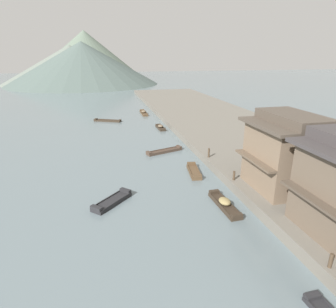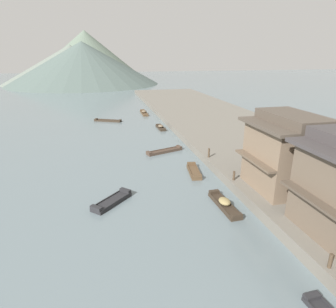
{
  "view_description": "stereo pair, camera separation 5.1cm",
  "coord_description": "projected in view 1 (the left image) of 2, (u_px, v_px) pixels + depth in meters",
  "views": [
    {
      "loc": [
        -3.55,
        -4.23,
        11.25
      ],
      "look_at": [
        2.52,
        21.22,
        2.12
      ],
      "focal_mm": 30.53,
      "sensor_mm": 36.0,
      "label": 1
    },
    {
      "loc": [
        -3.5,
        -4.24,
        11.25
      ],
      "look_at": [
        2.52,
        21.22,
        2.12
      ],
      "focal_mm": 30.53,
      "sensor_mm": 36.0,
      "label": 2
    }
  ],
  "objects": [
    {
      "name": "boat_midriver_upstream",
      "position": [
        112.0,
        201.0,
        22.75
      ],
      "size": [
        3.38,
        3.41,
        0.54
      ],
      "color": "#232326",
      "rests_on": "ground"
    },
    {
      "name": "boat_moored_third",
      "position": [
        160.0,
        127.0,
        45.65
      ],
      "size": [
        1.05,
        3.59,
        0.67
      ],
      "color": "#33281E",
      "rests_on": "ground"
    },
    {
      "name": "boat_midriver_drifting",
      "position": [
        224.0,
        204.0,
        22.21
      ],
      "size": [
        1.09,
        4.26,
        0.72
      ],
      "color": "#33281E",
      "rests_on": "ground"
    },
    {
      "name": "boat_moored_nearest",
      "position": [
        144.0,
        113.0,
        57.12
      ],
      "size": [
        1.07,
        5.52,
        0.73
      ],
      "color": "brown",
      "rests_on": "ground"
    },
    {
      "name": "riverbank_right",
      "position": [
        248.0,
        138.0,
        39.29
      ],
      "size": [
        18.0,
        110.0,
        0.85
      ],
      "primitive_type": "cube",
      "color": "#6B665B",
      "rests_on": "ground"
    },
    {
      "name": "boat_moored_far",
      "position": [
        164.0,
        151.0,
        34.7
      ],
      "size": [
        4.69,
        2.38,
        0.45
      ],
      "color": "#423328",
      "rests_on": "ground"
    },
    {
      "name": "mooring_post_dock_mid",
      "position": [
        234.0,
        176.0,
        24.9
      ],
      "size": [
        0.2,
        0.2,
        0.82
      ],
      "primitive_type": "cylinder",
      "color": "#473828",
      "rests_on": "riverbank_right"
    },
    {
      "name": "boat_crossing_west",
      "position": [
        108.0,
        121.0,
        50.72
      ],
      "size": [
        4.81,
        2.99,
        0.39
      ],
      "color": "#33281E",
      "rests_on": "ground"
    },
    {
      "name": "hill_far_centre",
      "position": [
        83.0,
        63.0,
        111.94
      ],
      "size": [
        58.62,
        58.62,
        16.14
      ],
      "primitive_type": "cone",
      "color": "#4C5B56",
      "rests_on": "ground"
    },
    {
      "name": "mooring_post_dock_far",
      "position": [
        209.0,
        153.0,
        30.42
      ],
      "size": [
        0.2,
        0.2,
        0.99
      ],
      "primitive_type": "cylinder",
      "color": "#473828",
      "rests_on": "riverbank_right"
    },
    {
      "name": "hill_far_east",
      "position": [
        71.0,
        64.0,
        117.65
      ],
      "size": [
        54.53,
        54.53,
        15.02
      ],
      "primitive_type": "cone",
      "color": "slate",
      "rests_on": "ground"
    },
    {
      "name": "boat_upstream_distant",
      "position": [
        194.0,
        172.0,
        28.52
      ],
      "size": [
        1.46,
        3.67,
        0.56
      ],
      "color": "brown",
      "rests_on": "ground"
    },
    {
      "name": "mooring_post_dock_near",
      "position": [
        331.0,
        261.0,
        14.62
      ],
      "size": [
        0.2,
        0.2,
        0.83
      ],
      "primitive_type": "cylinder",
      "color": "#473828",
      "rests_on": "riverbank_right"
    },
    {
      "name": "hill_far_west",
      "position": [
        85.0,
        56.0,
        127.86
      ],
      "size": [
        53.32,
        53.32,
        21.39
      ],
      "primitive_type": "cone",
      "color": "#5B6B5B",
      "rests_on": "ground"
    },
    {
      "name": "house_waterfront_tall",
      "position": [
        288.0,
        152.0,
        22.77
      ],
      "size": [
        6.43,
        6.05,
        6.14
      ],
      "color": "#75604C",
      "rests_on": "riverbank_right"
    }
  ]
}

